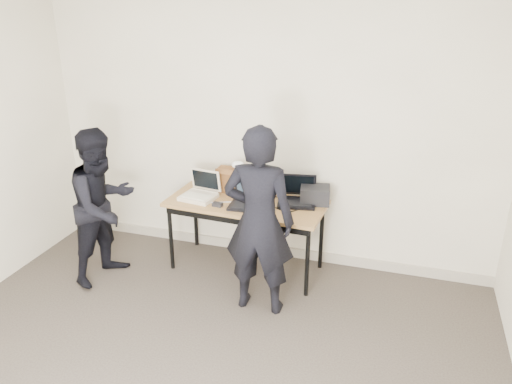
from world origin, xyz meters
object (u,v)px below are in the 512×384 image
at_px(laptop_beige, 200,193).
at_px(equipment_box, 315,195).
at_px(laptop_right, 297,196).
at_px(person_typist, 259,222).
at_px(desk, 245,208).
at_px(person_observer, 103,206).
at_px(laptop_center, 250,199).
at_px(leather_satchel, 235,180).

height_order(laptop_beige, equipment_box, laptop_beige).
relative_size(laptop_right, person_typist, 0.24).
height_order(desk, person_observer, person_observer).
bearing_deg(equipment_box, laptop_center, -157.64).
bearing_deg(leather_satchel, laptop_right, -8.16).
relative_size(desk, laptop_beige, 4.27).
height_order(desk, laptop_beige, laptop_beige).
relative_size(laptop_center, person_typist, 0.22).
xyz_separation_m(laptop_center, person_typist, (0.25, -0.53, 0.04)).
xyz_separation_m(leather_satchel, person_observer, (-1.04, -0.73, -0.11)).
relative_size(laptop_beige, laptop_right, 0.90).
distance_m(desk, person_observer, 1.33).
height_order(laptop_center, laptop_right, laptop_center).
bearing_deg(person_typist, leather_satchel, -60.48).
bearing_deg(leather_satchel, equipment_box, -3.55).
bearing_deg(person_observer, laptop_beige, -42.81).
relative_size(leather_satchel, person_observer, 0.25).
height_order(leather_satchel, person_observer, person_observer).
bearing_deg(equipment_box, laptop_right, -164.60).
height_order(leather_satchel, equipment_box, leather_satchel).
bearing_deg(leather_satchel, person_typist, -59.78).
bearing_deg(laptop_beige, person_typist, -27.87).
height_order(desk, leather_satchel, leather_satchel).
xyz_separation_m(laptop_center, laptop_right, (0.41, 0.19, -0.00)).
relative_size(laptop_right, person_observer, 0.27).
xyz_separation_m(laptop_beige, laptop_center, (0.51, -0.02, 0.01)).
bearing_deg(equipment_box, person_observer, -159.45).
height_order(laptop_center, person_observer, person_observer).
xyz_separation_m(leather_satchel, equipment_box, (0.81, -0.04, -0.05)).
bearing_deg(person_typist, laptop_beige, -37.75).
bearing_deg(equipment_box, person_typist, -112.63).
xyz_separation_m(laptop_center, person_observer, (-1.28, -0.46, -0.04)).
relative_size(desk, equipment_box, 5.62).
height_order(equipment_box, person_observer, person_observer).
height_order(desk, equipment_box, equipment_box).
bearing_deg(person_typist, equipment_box, -114.36).
bearing_deg(leather_satchel, laptop_center, -50.22).
bearing_deg(laptop_beige, laptop_center, 5.55).
relative_size(person_typist, person_observer, 1.12).
relative_size(leather_satchel, person_typist, 0.22).
height_order(laptop_right, equipment_box, laptop_right).
bearing_deg(laptop_beige, leather_satchel, 50.11).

